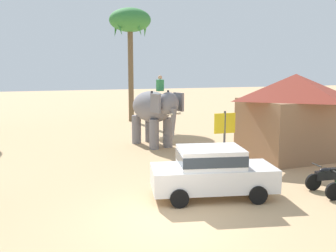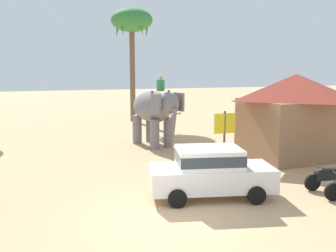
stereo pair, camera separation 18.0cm
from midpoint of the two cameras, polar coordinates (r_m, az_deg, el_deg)
ground_plane at (r=11.30m, az=0.70°, el=-13.94°), size 120.00×120.00×0.00m
car_sedan_foreground at (r=13.02m, az=6.71°, el=-6.54°), size 4.34×2.42×1.70m
elephant_with_mahout at (r=20.96m, az=-1.75°, el=2.39°), size 2.52×4.02×3.88m
motorcycle_fourth_in_row at (r=14.98m, az=22.91°, el=-6.98°), size 1.80×0.55×0.94m
palm_tree_near_hut at (r=30.60m, az=-5.22°, el=14.86°), size 3.20×3.20×8.72m
roadside_hut at (r=19.38m, az=18.50°, el=1.78°), size 5.27×4.53×4.00m
signboard_yellow at (r=17.30m, az=8.68°, el=-0.13°), size 1.00×0.10×2.40m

